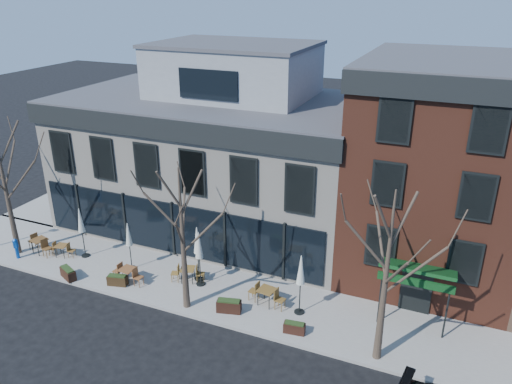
% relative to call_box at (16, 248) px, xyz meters
% --- Properties ---
extents(ground, '(120.00, 120.00, 0.00)m').
position_rel_call_box_xyz_m(ground, '(8.02, 3.69, -0.80)').
color(ground, black).
rests_on(ground, ground).
extents(sidewalk_front, '(33.50, 4.70, 0.15)m').
position_rel_call_box_xyz_m(sidewalk_front, '(11.27, 1.54, -0.73)').
color(sidewalk_front, gray).
rests_on(sidewalk_front, ground).
extents(sidewalk_side, '(4.50, 12.00, 0.15)m').
position_rel_call_box_xyz_m(sidewalk_side, '(-3.23, 9.69, -0.73)').
color(sidewalk_side, gray).
rests_on(sidewalk_side, ground).
extents(corner_building, '(18.39, 10.39, 11.10)m').
position_rel_call_box_xyz_m(corner_building, '(8.09, 8.76, 3.92)').
color(corner_building, beige).
rests_on(corner_building, ground).
extents(red_brick_building, '(8.20, 11.78, 11.18)m').
position_rel_call_box_xyz_m(red_brick_building, '(21.02, 8.67, 4.83)').
color(red_brick_building, brown).
rests_on(red_brick_building, ground).
extents(tree_corner, '(3.93, 3.98, 7.92)m').
position_rel_call_box_xyz_m(tree_corner, '(-0.47, 0.48, 3.45)').
color(tree_corner, '#382B21').
rests_on(tree_corner, sidewalk_front).
extents(tree_mid, '(3.50, 3.55, 7.04)m').
position_rel_call_box_xyz_m(tree_mid, '(11.03, -0.22, 2.99)').
color(tree_mid, '#382B21').
rests_on(tree_mid, sidewalk_front).
extents(tree_right, '(3.72, 3.77, 7.48)m').
position_rel_call_box_xyz_m(tree_right, '(20.03, -0.22, 3.22)').
color(tree_right, '#382B21').
rests_on(tree_right, sidewalk_front).
extents(call_box, '(0.25, 0.24, 1.23)m').
position_rel_call_box_xyz_m(call_box, '(0.00, 0.00, 0.00)').
color(call_box, '#0B3E9A').
rests_on(call_box, sidewalk_front).
extents(cafe_set_0, '(1.99, 0.96, 1.02)m').
position_rel_call_box_xyz_m(cafe_set_0, '(0.70, 1.00, -0.13)').
color(cafe_set_0, brown).
rests_on(cafe_set_0, sidewalk_front).
extents(cafe_set_1, '(1.62, 0.75, 0.83)m').
position_rel_call_box_xyz_m(cafe_set_1, '(2.13, 1.17, -0.22)').
color(cafe_set_1, brown).
rests_on(cafe_set_1, sidewalk_front).
extents(cafe_set_2, '(1.86, 0.79, 0.96)m').
position_rel_call_box_xyz_m(cafe_set_2, '(7.19, 0.42, -0.16)').
color(cafe_set_2, brown).
rests_on(cafe_set_2, sidewalk_front).
extents(cafe_set_3, '(1.81, 1.01, 0.93)m').
position_rel_call_box_xyz_m(cafe_set_3, '(9.98, 1.69, -0.17)').
color(cafe_set_3, brown).
rests_on(cafe_set_3, sidewalk_front).
extents(cafe_set_5, '(1.97, 0.87, 1.02)m').
position_rel_call_box_xyz_m(cafe_set_5, '(14.47, 1.42, -0.13)').
color(cafe_set_5, brown).
rests_on(cafe_set_5, sidewalk_front).
extents(umbrella_0, '(0.47, 0.47, 2.95)m').
position_rel_call_box_xyz_m(umbrella_0, '(3.34, 1.65, 1.43)').
color(umbrella_0, black).
rests_on(umbrella_0, sidewalk_front).
extents(umbrella_1, '(0.43, 0.43, 2.71)m').
position_rel_call_box_xyz_m(umbrella_1, '(6.54, 1.60, 1.26)').
color(umbrella_1, black).
rests_on(umbrella_1, sidewalk_front).
extents(umbrella_2, '(0.48, 0.48, 3.00)m').
position_rel_call_box_xyz_m(umbrella_2, '(10.72, 1.68, 1.47)').
color(umbrella_2, black).
rests_on(umbrella_2, sidewalk_front).
extents(umbrella_3, '(0.48, 0.48, 3.02)m').
position_rel_call_box_xyz_m(umbrella_3, '(10.42, 2.05, 1.48)').
color(umbrella_3, black).
rests_on(umbrella_3, sidewalk_front).
extents(umbrella_4, '(0.49, 0.49, 3.05)m').
position_rel_call_box_xyz_m(umbrella_4, '(16.12, 1.40, 1.50)').
color(umbrella_4, black).
rests_on(umbrella_4, sidewalk_front).
extents(planter_0, '(1.15, 0.83, 0.60)m').
position_rel_call_box_xyz_m(planter_0, '(4.08, -0.51, -0.35)').
color(planter_0, black).
rests_on(planter_0, sidewalk_front).
extents(planter_1, '(1.07, 0.63, 0.56)m').
position_rel_call_box_xyz_m(planter_1, '(6.84, -0.02, -0.37)').
color(planter_1, '#302010').
rests_on(planter_1, sidewalk_front).
extents(planter_2, '(1.22, 0.73, 0.64)m').
position_rel_call_box_xyz_m(planter_2, '(13.06, 0.19, -0.33)').
color(planter_2, black).
rests_on(planter_2, sidewalk_front).
extents(planter_3, '(0.98, 0.49, 0.53)m').
position_rel_call_box_xyz_m(planter_3, '(16.38, -0.07, -0.39)').
color(planter_3, black).
rests_on(planter_3, sidewalk_front).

